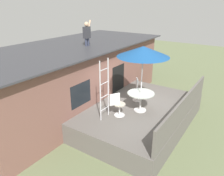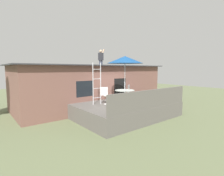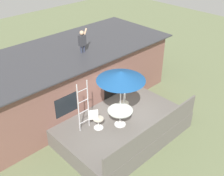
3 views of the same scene
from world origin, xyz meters
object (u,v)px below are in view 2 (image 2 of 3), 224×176
(patio_table, at_px, (125,93))
(step_ladder, at_px, (97,84))
(patio_umbrella, at_px, (125,60))
(patio_chair_left, at_px, (106,96))
(patio_chair_right, at_px, (128,93))
(person_figure, at_px, (101,56))

(patio_table, xyz_separation_m, step_ladder, (-1.22, 0.84, 0.51))
(patio_umbrella, height_order, step_ladder, patio_umbrella)
(patio_umbrella, bearing_deg, step_ladder, 145.41)
(patio_table, bearing_deg, patio_chair_left, 149.47)
(patio_chair_left, bearing_deg, patio_chair_right, 33.12)
(person_figure, distance_m, patio_chair_right, 3.39)
(patio_table, relative_size, patio_chair_left, 1.13)
(patio_table, xyz_separation_m, patio_chair_left, (-0.85, 0.50, -0.13))
(step_ladder, bearing_deg, patio_chair_left, -42.66)
(patio_umbrella, bearing_deg, person_figure, 78.61)
(patio_umbrella, height_order, patio_chair_left, patio_umbrella)
(person_figure, height_order, patio_chair_right, person_figure)
(step_ladder, distance_m, patio_chair_right, 2.17)
(patio_chair_right, bearing_deg, step_ladder, -42.21)
(patio_table, bearing_deg, patio_chair_right, 34.92)
(patio_umbrella, xyz_separation_m, person_figure, (0.62, 3.09, 0.38))
(patio_chair_left, distance_m, patio_chair_right, 1.69)
(step_ladder, relative_size, patio_chair_left, 2.39)
(step_ladder, relative_size, patio_chair_right, 2.39)
(patio_chair_left, bearing_deg, patio_table, 0.00)
(patio_chair_right, bearing_deg, person_figure, -120.17)
(patio_chair_left, xyz_separation_m, patio_chair_right, (1.68, 0.08, 0.00))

